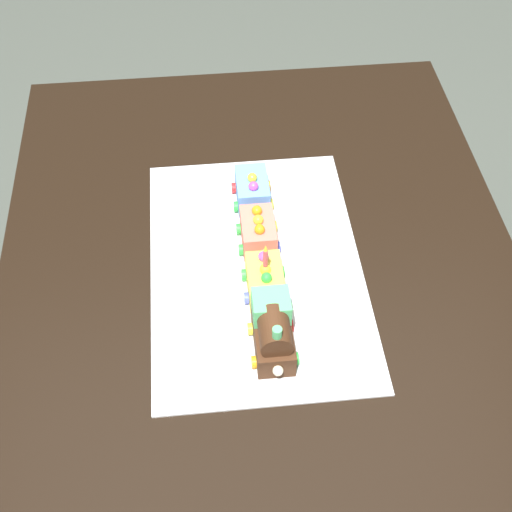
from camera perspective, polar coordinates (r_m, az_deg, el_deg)
ground_plane at (r=1.96m, az=0.50°, el=-16.35°), size 8.00×8.00×0.00m
dining_table at (r=1.41m, az=0.67°, el=-5.57°), size 1.40×1.00×0.74m
cake_board at (r=1.36m, az=0.00°, el=-0.88°), size 0.60×0.40×0.00m
cake_locomotive at (r=1.21m, az=1.36°, el=-5.98°), size 0.14×0.08×0.12m
cake_car_tanker_lemon at (r=1.31m, az=0.69°, el=-1.81°), size 0.10×0.08×0.07m
cake_car_flatbed_coral at (r=1.38m, az=0.16°, el=1.96°), size 0.10×0.08×0.07m
cake_car_gondola_sky_blue at (r=1.47m, az=-0.31°, el=5.28°), size 0.10×0.08×0.07m
birthday_candle at (r=1.25m, az=0.74°, el=-0.02°), size 0.01×0.01×0.05m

